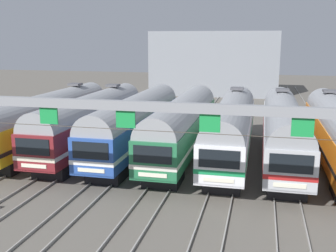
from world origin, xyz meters
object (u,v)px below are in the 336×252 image
Objects in this scene: commuter_train_maroon at (92,119)px; commuter_train_yellow at (50,117)px; commuter_train_stainless at (283,128)px; catenary_gantry at (126,124)px; commuter_train_white at (232,126)px; commuter_train_green at (183,124)px; commuter_train_blue at (136,121)px.

commuter_train_yellow is at bearing 180.00° from commuter_train_maroon.
commuter_train_stainless is at bearing 0.00° from commuter_train_yellow.
catenary_gantry is (7.62, -13.50, 2.71)m from commuter_train_maroon.
commuter_train_maroon is 0.64× the size of catenary_gantry.
commuter_train_yellow is at bearing 180.00° from commuter_train_white.
commuter_train_maroon is 1.00× the size of commuter_train_green.
commuter_train_yellow is 1.00× the size of commuter_train_white.
commuter_train_white reaches higher than commuter_train_green.
commuter_train_maroon is 11.43m from commuter_train_white.
catenary_gantry reaches higher than commuter_train_green.
commuter_train_maroon is at bearing 119.44° from catenary_gantry.
catenary_gantry reaches higher than commuter_train_stainless.
catenary_gantry is at bearing -49.75° from commuter_train_yellow.
commuter_train_white is 14.29m from catenary_gantry.
commuter_train_green is at bearing -179.93° from commuter_train_white.
commuter_train_stainless is at bearing 0.02° from commuter_train_blue.
commuter_train_blue is at bearing 180.00° from commuter_train_green.
commuter_train_maroon is 1.00× the size of commuter_train_white.
commuter_train_yellow is at bearing 130.25° from catenary_gantry.
commuter_train_maroon is (3.81, 0.00, 0.00)m from commuter_train_yellow.
commuter_train_maroon is at bearing 0.00° from commuter_train_yellow.
commuter_train_yellow is 1.00× the size of commuter_train_stainless.
catenary_gantry is at bearing -105.76° from commuter_train_white.
commuter_train_yellow is at bearing 180.00° from commuter_train_stainless.
commuter_train_yellow is 7.62m from commuter_train_blue.
commuter_train_yellow is 15.24m from commuter_train_white.
catenary_gantry is (-7.62, -13.50, 2.71)m from commuter_train_stainless.
catenary_gantry reaches higher than commuter_train_maroon.
commuter_train_white reaches higher than commuter_train_blue.
commuter_train_yellow reaches higher than commuter_train_green.
commuter_train_stainless is (7.62, 0.00, 0.00)m from commuter_train_green.
commuter_train_white is 1.00× the size of commuter_train_stainless.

